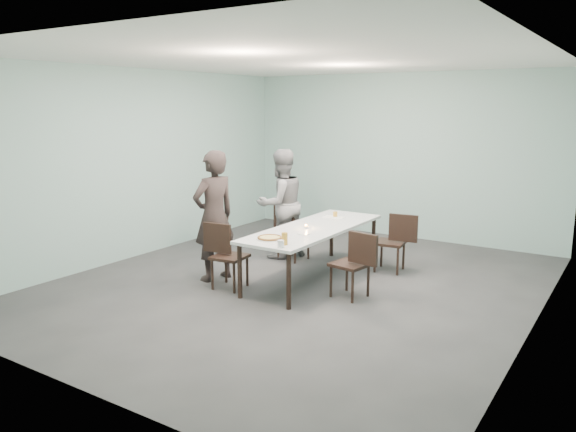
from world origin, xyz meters
The scene contains 16 objects.
ground centered at (0.00, 0.00, 0.00)m, with size 7.00×7.00×0.00m, color #333335.
room_shell centered at (0.00, 0.00, 2.03)m, with size 6.02×7.02×3.01m.
table centered at (0.05, 0.34, 0.69)m, with size 0.90×2.60×0.75m.
chair_near_left centered at (-0.77, -0.63, 0.50)m, with size 0.63×0.47×0.87m.
chair_far_left centered at (-0.81, 1.06, 0.50)m, with size 0.63×0.47×0.87m.
chair_near_right centered at (0.91, -0.08, 0.50)m, with size 0.64×0.48×0.87m.
chair_far_right centered at (0.88, 1.29, 0.50)m, with size 0.63×0.47×0.87m.
diner_near centered at (-1.10, -0.43, 0.91)m, with size 0.67×0.44×1.83m, color black.
diner_far centered at (-0.99, 1.07, 0.87)m, with size 0.85×0.66×1.75m, color gray.
pizza centered at (-0.05, -0.59, 0.77)m, with size 0.34×0.34×0.04m.
side_plate centered at (0.15, -0.09, 0.76)m, with size 0.18×0.18×0.01m, color white.
beer_glass centered at (0.26, -0.73, 0.82)m, with size 0.08×0.08×0.15m, color #C38B2A.
water_tumbler centered at (0.29, -0.87, 0.80)m, with size 0.08×0.08×0.09m, color silver.
tealight centered at (0.01, 0.20, 0.77)m, with size 0.06×0.06×0.05m.
amber_tumbler centered at (-0.04, 1.15, 0.79)m, with size 0.07×0.07×0.08m, color #C38B2A.
menu centered at (-0.05, 1.09, 0.75)m, with size 0.30×0.22×0.01m, color silver.
Camera 1 is at (3.90, -6.29, 2.43)m, focal length 35.00 mm.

